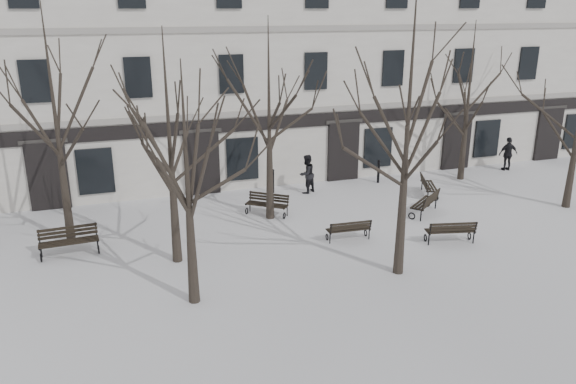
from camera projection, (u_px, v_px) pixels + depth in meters
name	position (u px, v px, depth m)	size (l,w,h in m)	color
ground	(342.00, 251.00, 19.86)	(100.00, 100.00, 0.00)	white
building	(247.00, 60.00, 29.80)	(40.40, 10.20, 11.40)	silver
tree_0	(186.00, 158.00, 15.09)	(4.87, 4.87, 6.96)	black
tree_1	(168.00, 121.00, 17.58)	(5.38, 5.38, 7.68)	black
tree_2	(410.00, 98.00, 16.47)	(6.33, 6.33, 9.04)	black
tree_4	(53.00, 98.00, 18.92)	(5.93, 5.93, 8.47)	black
tree_5	(269.00, 97.00, 21.41)	(5.55, 5.55, 7.93)	black
tree_6	(470.00, 83.00, 26.69)	(5.36, 5.36, 7.66)	black
bench_0	(69.00, 240.00, 19.38)	(2.00, 0.83, 0.99)	black
bench_1	(349.00, 229.00, 20.61)	(1.65, 0.68, 0.82)	black
bench_2	(451.00, 231.00, 20.36)	(1.86, 1.01, 0.89)	black
bench_3	(267.00, 204.00, 23.19)	(1.75, 1.55, 0.88)	black
bench_4	(426.00, 202.00, 23.22)	(1.87, 1.69, 0.95)	black
bench_5	(428.00, 185.00, 25.60)	(1.23, 1.82, 0.87)	black
bollard_a	(273.00, 180.00, 25.89)	(0.15, 0.15, 1.14)	black
bollard_b	(379.00, 170.00, 27.38)	(0.15, 0.15, 1.16)	black
pedestrian_b	(306.00, 193.00, 26.10)	(0.88, 0.68, 1.81)	black
pedestrian_c	(506.00, 170.00, 29.71)	(1.04, 0.43, 1.77)	black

